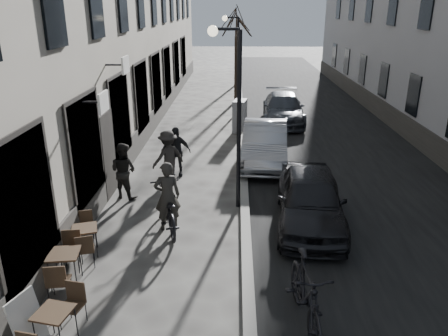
{
  "coord_description": "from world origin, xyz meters",
  "views": [
    {
      "loc": [
        -0.09,
        -5.69,
        5.56
      ],
      "look_at": [
        -0.37,
        4.39,
        1.8
      ],
      "focal_mm": 35.0,
      "sensor_mm": 36.0,
      "label": 1
    }
  ],
  "objects_px": {
    "bistro_set_b": "(65,265)",
    "car_far": "(283,108)",
    "bicycle": "(168,209)",
    "car_mid": "(265,143)",
    "pedestrian_mid": "(168,156)",
    "car_near": "(310,199)",
    "tree_near": "(236,22)",
    "utility_cabinet": "(240,116)",
    "streetlamp_far": "(235,54)",
    "bistro_set_c": "(85,238)",
    "pedestrian_far": "(176,151)",
    "pedestrian_near": "(124,171)",
    "streetlamp_near": "(233,100)",
    "tree_far": "(236,19)",
    "sign_board": "(30,328)",
    "moped": "(306,294)",
    "bistro_set_a": "(55,325)"
  },
  "relations": [
    {
      "from": "tree_far",
      "to": "moped",
      "type": "relative_size",
      "value": 2.5
    },
    {
      "from": "sign_board",
      "to": "utility_cabinet",
      "type": "xyz_separation_m",
      "value": [
        3.65,
        14.01,
        0.31
      ]
    },
    {
      "from": "pedestrian_near",
      "to": "pedestrian_mid",
      "type": "relative_size",
      "value": 0.99
    },
    {
      "from": "bistro_set_a",
      "to": "bistro_set_c",
      "type": "height_order",
      "value": "bistro_set_a"
    },
    {
      "from": "bistro_set_c",
      "to": "pedestrian_far",
      "type": "relative_size",
      "value": 0.83
    },
    {
      "from": "bistro_set_a",
      "to": "bistro_set_b",
      "type": "distance_m",
      "value": 1.83
    },
    {
      "from": "tree_near",
      "to": "moped",
      "type": "height_order",
      "value": "tree_near"
    },
    {
      "from": "pedestrian_near",
      "to": "moped",
      "type": "distance_m",
      "value": 7.35
    },
    {
      "from": "tree_near",
      "to": "car_near",
      "type": "height_order",
      "value": "tree_near"
    },
    {
      "from": "pedestrian_mid",
      "to": "car_far",
      "type": "relative_size",
      "value": 0.36
    },
    {
      "from": "utility_cabinet",
      "to": "pedestrian_near",
      "type": "xyz_separation_m",
      "value": [
        -3.58,
        -7.64,
        0.13
      ]
    },
    {
      "from": "moped",
      "to": "bistro_set_c",
      "type": "bearing_deg",
      "value": 149.08
    },
    {
      "from": "streetlamp_near",
      "to": "utility_cabinet",
      "type": "relative_size",
      "value": 3.43
    },
    {
      "from": "bicycle",
      "to": "pedestrian_far",
      "type": "relative_size",
      "value": 1.26
    },
    {
      "from": "streetlamp_near",
      "to": "tree_far",
      "type": "xyz_separation_m",
      "value": [
        0.07,
        21.0,
        1.5
      ]
    },
    {
      "from": "streetlamp_far",
      "to": "bicycle",
      "type": "height_order",
      "value": "streetlamp_far"
    },
    {
      "from": "bicycle",
      "to": "car_mid",
      "type": "xyz_separation_m",
      "value": [
        2.84,
        5.31,
        0.18
      ]
    },
    {
      "from": "car_mid",
      "to": "car_far",
      "type": "distance_m",
      "value": 6.24
    },
    {
      "from": "streetlamp_far",
      "to": "bistro_set_b",
      "type": "bearing_deg",
      "value": -102.27
    },
    {
      "from": "car_mid",
      "to": "sign_board",
      "type": "bearing_deg",
      "value": -110.69
    },
    {
      "from": "streetlamp_near",
      "to": "streetlamp_far",
      "type": "distance_m",
      "value": 12.0
    },
    {
      "from": "utility_cabinet",
      "to": "car_mid",
      "type": "distance_m",
      "value": 4.42
    },
    {
      "from": "bistro_set_b",
      "to": "car_near",
      "type": "bearing_deg",
      "value": 19.48
    },
    {
      "from": "streetlamp_far",
      "to": "utility_cabinet",
      "type": "height_order",
      "value": "streetlamp_far"
    },
    {
      "from": "streetlamp_near",
      "to": "car_mid",
      "type": "height_order",
      "value": "streetlamp_near"
    },
    {
      "from": "bicycle",
      "to": "car_mid",
      "type": "distance_m",
      "value": 6.02
    },
    {
      "from": "car_near",
      "to": "streetlamp_near",
      "type": "bearing_deg",
      "value": 159.06
    },
    {
      "from": "tree_far",
      "to": "pedestrian_far",
      "type": "bearing_deg",
      "value": -96.27
    },
    {
      "from": "pedestrian_near",
      "to": "car_mid",
      "type": "bearing_deg",
      "value": -119.97
    },
    {
      "from": "tree_near",
      "to": "bicycle",
      "type": "height_order",
      "value": "tree_near"
    },
    {
      "from": "streetlamp_near",
      "to": "utility_cabinet",
      "type": "distance_m",
      "value": 8.57
    },
    {
      "from": "bistro_set_a",
      "to": "car_near",
      "type": "relative_size",
      "value": 0.34
    },
    {
      "from": "streetlamp_far",
      "to": "tree_near",
      "type": "xyz_separation_m",
      "value": [
        0.07,
        3.0,
        1.5
      ]
    },
    {
      "from": "streetlamp_near",
      "to": "car_far",
      "type": "relative_size",
      "value": 1.04
    },
    {
      "from": "bistro_set_b",
      "to": "moped",
      "type": "xyz_separation_m",
      "value": [
        4.84,
        -1.16,
        0.23
      ]
    },
    {
      "from": "bistro_set_b",
      "to": "car_far",
      "type": "bearing_deg",
      "value": 58.9
    },
    {
      "from": "bistro_set_a",
      "to": "car_near",
      "type": "height_order",
      "value": "car_near"
    },
    {
      "from": "bistro_set_c",
      "to": "utility_cabinet",
      "type": "distance_m",
      "value": 11.57
    },
    {
      "from": "pedestrian_near",
      "to": "utility_cabinet",
      "type": "bearing_deg",
      "value": -91.59
    },
    {
      "from": "tree_near",
      "to": "car_near",
      "type": "distance_m",
      "value": 16.64
    },
    {
      "from": "pedestrian_mid",
      "to": "car_far",
      "type": "xyz_separation_m",
      "value": [
        4.61,
        8.09,
        -0.17
      ]
    },
    {
      "from": "pedestrian_far",
      "to": "car_far",
      "type": "distance_m",
      "value": 8.73
    },
    {
      "from": "bicycle",
      "to": "car_mid",
      "type": "height_order",
      "value": "car_mid"
    },
    {
      "from": "car_mid",
      "to": "car_far",
      "type": "bearing_deg",
      "value": 82.45
    },
    {
      "from": "bistro_set_a",
      "to": "car_far",
      "type": "height_order",
      "value": "car_far"
    },
    {
      "from": "pedestrian_mid",
      "to": "bistro_set_c",
      "type": "bearing_deg",
      "value": 36.4
    },
    {
      "from": "car_mid",
      "to": "bicycle",
      "type": "bearing_deg",
      "value": -113.68
    },
    {
      "from": "bistro_set_c",
      "to": "pedestrian_far",
      "type": "distance_m",
      "value": 5.44
    },
    {
      "from": "pedestrian_mid",
      "to": "car_near",
      "type": "relative_size",
      "value": 0.41
    },
    {
      "from": "pedestrian_far",
      "to": "tree_near",
      "type": "bearing_deg",
      "value": 75.7
    }
  ]
}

